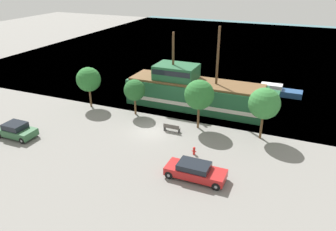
# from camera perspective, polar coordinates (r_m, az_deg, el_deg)

# --- Properties ---
(ground_plane) EXTENTS (160.00, 160.00, 0.00)m
(ground_plane) POSITION_cam_1_polar(r_m,az_deg,el_deg) (34.78, -2.84, -2.78)
(ground_plane) COLOR gray
(water_surface) EXTENTS (80.00, 80.00, 0.00)m
(water_surface) POSITION_cam_1_polar(r_m,az_deg,el_deg) (74.79, 12.18, 11.51)
(water_surface) COLOR teal
(water_surface) RESTS_ON ground
(pirate_ship) EXTENTS (18.17, 4.60, 10.03)m
(pirate_ship) POSITION_cam_1_polar(r_m,az_deg,el_deg) (40.27, 4.63, 4.10)
(pirate_ship) COLOR #1E5633
(pirate_ship) RESTS_ON water_surface
(moored_boat_dockside) EXTENTS (5.13, 2.45, 1.69)m
(moored_boat_dockside) POSITION_cam_1_polar(r_m,az_deg,el_deg) (51.51, 0.96, 7.11)
(moored_boat_dockside) COLOR #2D333D
(moored_boat_dockside) RESTS_ON water_surface
(moored_boat_outer) EXTENTS (7.05, 1.83, 1.39)m
(moored_boat_outer) POSITION_cam_1_polar(r_m,az_deg,el_deg) (47.20, 18.01, 4.16)
(moored_boat_outer) COLOR navy
(moored_boat_outer) RESTS_ON water_surface
(parked_car_curb_front) EXTENTS (3.94, 2.01, 1.51)m
(parked_car_curb_front) POSITION_cam_1_polar(r_m,az_deg,el_deg) (36.71, -24.89, -2.36)
(parked_car_curb_front) COLOR #2D5B38
(parked_car_curb_front) RESTS_ON ground_plane
(parked_car_curb_mid) EXTENTS (4.94, 1.99, 1.40)m
(parked_car_curb_mid) POSITION_cam_1_polar(r_m,az_deg,el_deg) (27.12, 4.75, -9.59)
(parked_car_curb_mid) COLOR #B21E1E
(parked_car_curb_mid) RESTS_ON ground_plane
(fire_hydrant) EXTENTS (0.42, 0.25, 0.76)m
(fire_hydrant) POSITION_cam_1_polar(r_m,az_deg,el_deg) (30.53, 4.56, -6.07)
(fire_hydrant) COLOR red
(fire_hydrant) RESTS_ON ground_plane
(bench_promenade_east) EXTENTS (1.78, 0.45, 0.85)m
(bench_promenade_east) POSITION_cam_1_polar(r_m,az_deg,el_deg) (34.52, 0.63, -2.15)
(bench_promenade_east) COLOR #4C4742
(bench_promenade_east) RESTS_ON ground_plane
(tree_row_east) EXTENTS (2.96, 2.96, 5.00)m
(tree_row_east) POSITION_cam_1_polar(r_m,az_deg,el_deg) (40.97, -13.67, 6.11)
(tree_row_east) COLOR brown
(tree_row_east) RESTS_ON ground_plane
(tree_row_mideast) EXTENTS (2.49, 2.49, 4.24)m
(tree_row_mideast) POSITION_cam_1_polar(r_m,az_deg,el_deg) (37.96, -5.84, 4.41)
(tree_row_mideast) COLOR brown
(tree_row_mideast) RESTS_ON ground_plane
(tree_row_midwest) EXTENTS (3.14, 3.14, 5.38)m
(tree_row_midwest) POSITION_cam_1_polar(r_m,az_deg,el_deg) (34.19, 5.46, 3.61)
(tree_row_midwest) COLOR brown
(tree_row_midwest) RESTS_ON ground_plane
(tree_row_west) EXTENTS (3.11, 3.11, 5.35)m
(tree_row_west) POSITION_cam_1_polar(r_m,az_deg,el_deg) (33.17, 16.43, 2.01)
(tree_row_west) COLOR brown
(tree_row_west) RESTS_ON ground_plane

